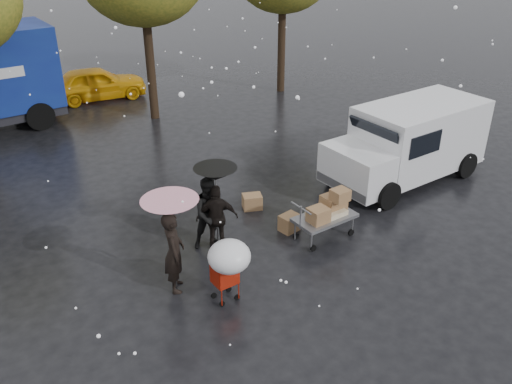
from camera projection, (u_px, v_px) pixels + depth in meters
ground at (249, 265)px, 12.09m from camera, size 90.00×90.00×0.00m
person_pink at (174, 252)px, 10.96m from camera, size 0.67×0.78×1.80m
person_middle at (211, 213)px, 12.41m from camera, size 0.97×0.83×1.76m
person_black at (217, 218)px, 12.34m from camera, size 1.03×0.80×1.63m
umbrella_pink at (170, 207)px, 10.46m from camera, size 1.14×1.14×2.11m
umbrella_black at (215, 174)px, 11.83m from camera, size 0.97×0.97×2.07m
vendor_cart at (328, 210)px, 12.83m from camera, size 1.52×0.80×1.27m
shopping_cart at (228, 259)px, 10.44m from camera, size 0.84×0.84×1.46m
white_van at (410, 141)px, 15.49m from camera, size 4.91×2.18×2.20m
box_ground_near at (290, 223)px, 13.32m from camera, size 0.51×0.43×0.42m
box_ground_far at (252, 202)px, 14.31m from camera, size 0.61×0.55×0.38m
yellow_taxi at (97, 83)px, 22.29m from camera, size 4.17×2.22×1.35m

